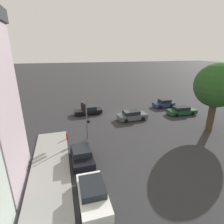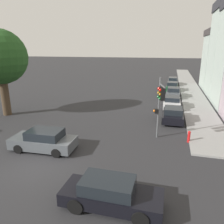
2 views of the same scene
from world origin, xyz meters
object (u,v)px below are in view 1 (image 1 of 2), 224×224
at_px(crossing_car_1, 164,103).
at_px(crossing_car_3, 182,111).
at_px(parked_car_1, 93,194).
at_px(crossing_car_0, 88,110).
at_px(crossing_car_2, 132,115).
at_px(fire_hydrant, 67,136).
at_px(traffic_signal, 85,112).
at_px(parked_car_0, 82,155).
at_px(street_tree, 217,86).

relative_size(crossing_car_1, crossing_car_3, 0.81).
height_order(crossing_car_1, parked_car_1, crossing_car_1).
bearing_deg(crossing_car_0, crossing_car_2, 144.27).
bearing_deg(fire_hydrant, crossing_car_3, -168.57).
xyz_separation_m(crossing_car_1, crossing_car_3, (-0.58, 4.47, -0.05)).
relative_size(traffic_signal, parked_car_0, 1.21).
bearing_deg(street_tree, parked_car_0, 7.78).
xyz_separation_m(crossing_car_1, crossing_car_2, (8.26, 4.34, -0.01)).
xyz_separation_m(crossing_car_1, fire_hydrant, (18.18, 8.26, -0.22)).
bearing_deg(crossing_car_3, crossing_car_0, 165.77).
relative_size(street_tree, parked_car_1, 2.09).
xyz_separation_m(crossing_car_1, parked_car_1, (16.89, 18.11, -0.02)).
height_order(traffic_signal, crossing_car_2, traffic_signal).
height_order(parked_car_0, fire_hydrant, parked_car_0).
xyz_separation_m(street_tree, parked_car_1, (17.03, 7.36, -5.29)).
bearing_deg(crossing_car_2, crossing_car_3, -3.46).
bearing_deg(fire_hydrant, crossing_car_1, -155.55).
bearing_deg(crossing_car_3, fire_hydrant, -166.06).
relative_size(parked_car_0, fire_hydrant, 4.31).
relative_size(crossing_car_2, crossing_car_3, 0.94).
relative_size(crossing_car_3, parked_car_0, 1.22).
bearing_deg(crossing_car_2, parked_car_0, -137.58).
bearing_deg(parked_car_0, crossing_car_1, 127.48).
bearing_deg(street_tree, fire_hydrant, -7.74).
xyz_separation_m(traffic_signal, crossing_car_1, (-15.88, -8.07, -2.58)).
height_order(crossing_car_2, parked_car_1, crossing_car_2).
bearing_deg(crossing_car_1, crossing_car_0, 0.21).
xyz_separation_m(crossing_car_2, parked_car_0, (8.74, 8.75, -0.02)).
bearing_deg(crossing_car_0, street_tree, 143.33).
bearing_deg(crossing_car_1, street_tree, 90.97).
xyz_separation_m(street_tree, crossing_car_2, (8.40, -6.41, -5.28)).
bearing_deg(parked_car_1, parked_car_0, -178.13).
bearing_deg(traffic_signal, parked_car_1, -109.48).
bearing_deg(fire_hydrant, crossing_car_0, -115.10).
distance_m(crossing_car_2, fire_hydrant, 10.67).
bearing_deg(street_tree, crossing_car_1, -89.27).
relative_size(crossing_car_1, fire_hydrant, 4.25).
height_order(traffic_signal, fire_hydrant, traffic_signal).
xyz_separation_m(crossing_car_3, fire_hydrant, (18.76, 3.79, -0.17)).
distance_m(crossing_car_3, parked_car_0, 19.58).
bearing_deg(parked_car_0, crossing_car_0, 168.25).
height_order(crossing_car_0, crossing_car_1, crossing_car_1).
relative_size(traffic_signal, fire_hydrant, 5.23).
distance_m(crossing_car_0, crossing_car_2, 7.45).
relative_size(crossing_car_1, parked_car_1, 0.93).
distance_m(crossing_car_0, parked_car_1, 18.30).
bearing_deg(crossing_car_0, traffic_signal, 78.98).
height_order(street_tree, fire_hydrant, street_tree).
relative_size(traffic_signal, crossing_car_2, 1.05).
distance_m(crossing_car_3, fire_hydrant, 19.14).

